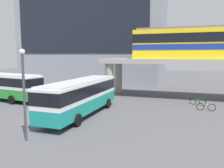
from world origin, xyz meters
TOP-DOWN VIEW (x-y plane):
  - ground_plane at (0.00, 10.00)m, footprint 120.00×120.00m
  - station_building at (-7.95, 29.26)m, footprint 28.57×13.91m
  - bus_main at (2.17, 2.40)m, footprint 2.92×11.09m
  - bus_secondary at (-10.16, 5.93)m, footprint 11.30×4.27m
  - bicycle_orange at (13.06, 7.97)m, footprint 1.79×0.12m
  - bicycle_green at (12.35, 10.41)m, footprint 1.69×0.72m
  - lamp_post at (1.59, -4.41)m, footprint 0.36×0.36m

SIDE VIEW (x-z plane):
  - ground_plane at x=0.00m, z-range 0.00..0.00m
  - bicycle_orange at x=13.06m, z-range -0.16..0.88m
  - bicycle_green at x=12.35m, z-range -0.16..0.88m
  - bus_main at x=2.17m, z-range 0.38..3.60m
  - bus_secondary at x=-10.16m, z-range 0.38..3.60m
  - lamp_post at x=1.59m, z-range 0.56..6.39m
  - station_building at x=-7.95m, z-range 0.00..21.41m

